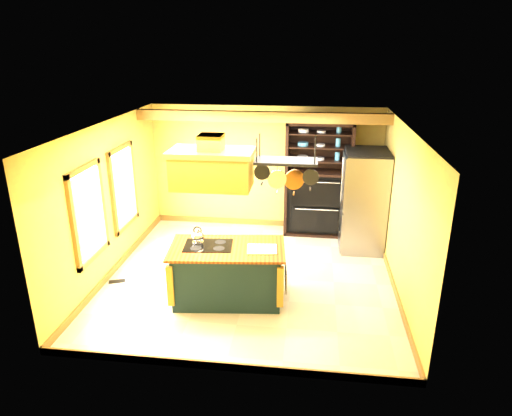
% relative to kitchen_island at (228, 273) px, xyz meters
% --- Properties ---
extents(floor, '(5.00, 5.00, 0.00)m').
position_rel_kitchen_island_xyz_m(floor, '(0.26, 0.76, -0.47)').
color(floor, beige).
rests_on(floor, ground).
extents(ceiling, '(5.00, 5.00, 0.00)m').
position_rel_kitchen_island_xyz_m(ceiling, '(0.26, 0.76, 2.23)').
color(ceiling, white).
rests_on(ceiling, wall_back).
extents(wall_back, '(5.00, 0.02, 2.70)m').
position_rel_kitchen_island_xyz_m(wall_back, '(0.26, 3.26, 0.88)').
color(wall_back, gold).
rests_on(wall_back, floor).
extents(wall_front, '(5.00, 0.02, 2.70)m').
position_rel_kitchen_island_xyz_m(wall_front, '(0.26, -1.74, 0.88)').
color(wall_front, gold).
rests_on(wall_front, floor).
extents(wall_left, '(0.02, 5.00, 2.70)m').
position_rel_kitchen_island_xyz_m(wall_left, '(-2.24, 0.76, 0.88)').
color(wall_left, gold).
rests_on(wall_left, floor).
extents(wall_right, '(0.02, 5.00, 2.70)m').
position_rel_kitchen_island_xyz_m(wall_right, '(2.76, 0.76, 0.88)').
color(wall_right, gold).
rests_on(wall_right, floor).
extents(ceiling_beam, '(5.00, 0.15, 0.20)m').
position_rel_kitchen_island_xyz_m(ceiling_beam, '(0.26, 2.46, 2.12)').
color(ceiling_beam, olive).
rests_on(ceiling_beam, ceiling).
extents(window_near, '(0.06, 1.06, 1.56)m').
position_rel_kitchen_island_xyz_m(window_near, '(-2.20, -0.04, 0.93)').
color(window_near, olive).
rests_on(window_near, wall_left).
extents(window_far, '(0.06, 1.06, 1.56)m').
position_rel_kitchen_island_xyz_m(window_far, '(-2.20, 1.36, 0.93)').
color(window_far, olive).
rests_on(window_far, wall_left).
extents(kitchen_island, '(1.90, 1.18, 1.11)m').
position_rel_kitchen_island_xyz_m(kitchen_island, '(0.00, 0.00, 0.00)').
color(kitchen_island, '#13282B').
rests_on(kitchen_island, floor).
extents(range_hood, '(1.25, 0.70, 0.80)m').
position_rel_kitchen_island_xyz_m(range_hood, '(-0.20, -0.00, 1.75)').
color(range_hood, '#AB7A2A').
rests_on(range_hood, ceiling).
extents(pot_rack, '(0.96, 0.45, 0.82)m').
position_rel_kitchen_island_xyz_m(pot_rack, '(0.91, 0.00, 1.78)').
color(pot_rack, black).
rests_on(pot_rack, ceiling).
extents(refrigerator, '(0.85, 1.01, 1.97)m').
position_rel_kitchen_island_xyz_m(refrigerator, '(2.32, 2.32, 0.49)').
color(refrigerator, gray).
rests_on(refrigerator, floor).
extents(hutch, '(1.38, 0.63, 2.45)m').
position_rel_kitchen_island_xyz_m(hutch, '(1.42, 2.99, 0.46)').
color(hutch, black).
rests_on(hutch, floor).
extents(floor_register, '(0.30, 0.21, 0.01)m').
position_rel_kitchen_island_xyz_m(floor_register, '(-2.04, 0.30, -0.46)').
color(floor_register, black).
rests_on(floor_register, floor).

